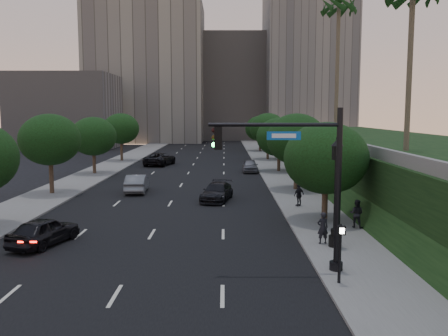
{
  "coord_description": "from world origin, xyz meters",
  "views": [
    {
      "loc": [
        4.07,
        -20.92,
        6.8
      ],
      "look_at": [
        4.05,
        6.35,
        3.6
      ],
      "focal_mm": 38.0,
      "sensor_mm": 36.0,
      "label": 1
    }
  ],
  "objects_px": {
    "sedan_near_right": "(217,192)",
    "pedestrian_c": "(299,195)",
    "street_lamp": "(336,197)",
    "pedestrian_a": "(323,228)",
    "sedan_far_right": "(250,166)",
    "sedan_far_left": "(160,159)",
    "pedestrian_b": "(357,214)",
    "traffic_signal_mast": "(312,188)",
    "sedan_near_left": "(44,231)",
    "sedan_mid_left": "(137,183)"
  },
  "relations": [
    {
      "from": "street_lamp",
      "to": "sedan_far_right",
      "type": "relative_size",
      "value": 1.31
    },
    {
      "from": "sedan_far_right",
      "to": "pedestrian_c",
      "type": "bearing_deg",
      "value": -82.76
    },
    {
      "from": "sedan_far_right",
      "to": "pedestrian_c",
      "type": "xyz_separation_m",
      "value": [
        2.41,
        -20.46,
        0.21
      ]
    },
    {
      "from": "sedan_near_right",
      "to": "sedan_far_left",
      "type": "bearing_deg",
      "value": 118.57
    },
    {
      "from": "sedan_far_left",
      "to": "street_lamp",
      "type": "bearing_deg",
      "value": 122.69
    },
    {
      "from": "street_lamp",
      "to": "pedestrian_c",
      "type": "bearing_deg",
      "value": 90.93
    },
    {
      "from": "sedan_mid_left",
      "to": "sedan_near_right",
      "type": "height_order",
      "value": "sedan_mid_left"
    },
    {
      "from": "pedestrian_b",
      "to": "pedestrian_c",
      "type": "distance_m",
      "value": 6.81
    },
    {
      "from": "sedan_mid_left",
      "to": "pedestrian_c",
      "type": "bearing_deg",
      "value": 148.53
    },
    {
      "from": "sedan_near_left",
      "to": "pedestrian_a",
      "type": "bearing_deg",
      "value": -164.03
    },
    {
      "from": "sedan_far_left",
      "to": "pedestrian_a",
      "type": "bearing_deg",
      "value": 122.3
    },
    {
      "from": "sedan_mid_left",
      "to": "sedan_near_right",
      "type": "relative_size",
      "value": 0.99
    },
    {
      "from": "traffic_signal_mast",
      "to": "sedan_near_left",
      "type": "height_order",
      "value": "traffic_signal_mast"
    },
    {
      "from": "pedestrian_c",
      "to": "sedan_near_right",
      "type": "bearing_deg",
      "value": -59.16
    },
    {
      "from": "sedan_near_right",
      "to": "sedan_far_right",
      "type": "height_order",
      "value": "sedan_far_right"
    },
    {
      "from": "traffic_signal_mast",
      "to": "pedestrian_a",
      "type": "distance_m",
      "value": 5.09
    },
    {
      "from": "sedan_near_right",
      "to": "pedestrian_c",
      "type": "height_order",
      "value": "pedestrian_c"
    },
    {
      "from": "sedan_near_left",
      "to": "sedan_far_left",
      "type": "height_order",
      "value": "sedan_far_left"
    },
    {
      "from": "sedan_mid_left",
      "to": "pedestrian_c",
      "type": "distance_m",
      "value": 14.5
    },
    {
      "from": "sedan_far_left",
      "to": "pedestrian_b",
      "type": "height_order",
      "value": "pedestrian_b"
    },
    {
      "from": "sedan_near_right",
      "to": "pedestrian_a",
      "type": "relative_size",
      "value": 2.93
    },
    {
      "from": "sedan_far_left",
      "to": "pedestrian_b",
      "type": "relative_size",
      "value": 3.63
    },
    {
      "from": "sedan_near_right",
      "to": "pedestrian_c",
      "type": "bearing_deg",
      "value": -13.92
    },
    {
      "from": "sedan_near_right",
      "to": "sedan_near_left",
      "type": "bearing_deg",
      "value": -113.92
    },
    {
      "from": "sedan_near_left",
      "to": "sedan_mid_left",
      "type": "relative_size",
      "value": 0.92
    },
    {
      "from": "pedestrian_b",
      "to": "street_lamp",
      "type": "bearing_deg",
      "value": 90.87
    },
    {
      "from": "sedan_near_left",
      "to": "sedan_mid_left",
      "type": "xyz_separation_m",
      "value": [
        1.78,
        16.33,
        0.04
      ]
    },
    {
      "from": "traffic_signal_mast",
      "to": "sedan_near_left",
      "type": "distance_m",
      "value": 13.94
    },
    {
      "from": "pedestrian_a",
      "to": "traffic_signal_mast",
      "type": "bearing_deg",
      "value": 59.32
    },
    {
      "from": "sedan_mid_left",
      "to": "sedan_far_right",
      "type": "relative_size",
      "value": 1.1
    },
    {
      "from": "sedan_near_right",
      "to": "pedestrian_c",
      "type": "xyz_separation_m",
      "value": [
        5.92,
        -2.78,
        0.25
      ]
    },
    {
      "from": "street_lamp",
      "to": "sedan_far_left",
      "type": "relative_size",
      "value": 0.94
    },
    {
      "from": "street_lamp",
      "to": "sedan_mid_left",
      "type": "bearing_deg",
      "value": 127.27
    },
    {
      "from": "traffic_signal_mast",
      "to": "pedestrian_b",
      "type": "bearing_deg",
      "value": 61.75
    },
    {
      "from": "sedan_near_right",
      "to": "street_lamp",
      "type": "bearing_deg",
      "value": -53.9
    },
    {
      "from": "street_lamp",
      "to": "sedan_far_right",
      "type": "xyz_separation_m",
      "value": [
        -2.57,
        30.8,
        -1.9
      ]
    },
    {
      "from": "sedan_mid_left",
      "to": "pedestrian_b",
      "type": "relative_size",
      "value": 2.87
    },
    {
      "from": "pedestrian_a",
      "to": "pedestrian_c",
      "type": "xyz_separation_m",
      "value": [
        0.32,
        9.79,
        -0.03
      ]
    },
    {
      "from": "sedan_near_left",
      "to": "pedestrian_b",
      "type": "xyz_separation_m",
      "value": [
        16.96,
        3.19,
        0.23
      ]
    },
    {
      "from": "sedan_far_left",
      "to": "pedestrian_c",
      "type": "xyz_separation_m",
      "value": [
        13.67,
        -27.59,
        0.11
      ]
    },
    {
      "from": "street_lamp",
      "to": "sedan_near_left",
      "type": "height_order",
      "value": "street_lamp"
    },
    {
      "from": "sedan_near_right",
      "to": "sedan_far_right",
      "type": "bearing_deg",
      "value": 89.99
    },
    {
      "from": "pedestrian_a",
      "to": "sedan_far_right",
      "type": "bearing_deg",
      "value": -98.38
    },
    {
      "from": "traffic_signal_mast",
      "to": "sedan_far_left",
      "type": "relative_size",
      "value": 1.18
    },
    {
      "from": "sedan_near_left",
      "to": "pedestrian_b",
      "type": "height_order",
      "value": "pedestrian_b"
    },
    {
      "from": "traffic_signal_mast",
      "to": "pedestrian_a",
      "type": "relative_size",
      "value": 4.3
    },
    {
      "from": "sedan_far_left",
      "to": "pedestrian_b",
      "type": "distance_m",
      "value": 37.57
    },
    {
      "from": "street_lamp",
      "to": "pedestrian_a",
      "type": "bearing_deg",
      "value": 131.64
    },
    {
      "from": "sedan_near_right",
      "to": "pedestrian_b",
      "type": "height_order",
      "value": "pedestrian_b"
    },
    {
      "from": "sedan_near_left",
      "to": "pedestrian_a",
      "type": "relative_size",
      "value": 2.66
    }
  ]
}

